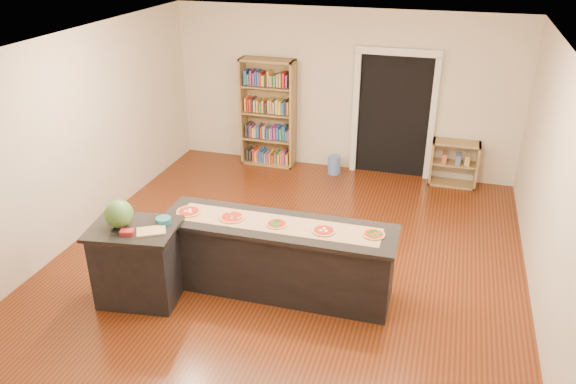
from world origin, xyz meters
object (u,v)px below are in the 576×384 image
(kitchen_island, at_px, (278,257))
(bookshelf, at_px, (268,113))
(side_counter, at_px, (138,263))
(watermelon, at_px, (119,214))
(low_shelf, at_px, (454,163))
(waste_bin, at_px, (334,165))

(kitchen_island, xyz_separation_m, bookshelf, (-1.36, 3.75, 0.51))
(side_counter, xyz_separation_m, watermelon, (-0.14, -0.03, 0.64))
(side_counter, relative_size, low_shelf, 1.26)
(low_shelf, height_order, waste_bin, low_shelf)
(kitchen_island, distance_m, low_shelf, 4.21)
(low_shelf, bearing_deg, bookshelf, -179.89)
(kitchen_island, bearing_deg, side_counter, -158.31)
(side_counter, distance_m, bookshelf, 4.39)
(side_counter, relative_size, waste_bin, 2.94)
(watermelon, bearing_deg, bookshelf, 86.44)
(kitchen_island, height_order, bookshelf, bookshelf)
(waste_bin, bearing_deg, side_counter, -108.15)
(kitchen_island, relative_size, watermelon, 8.63)
(side_counter, distance_m, waste_bin, 4.49)
(kitchen_island, distance_m, watermelon, 1.88)
(kitchen_island, distance_m, side_counter, 1.62)
(kitchen_island, height_order, side_counter, side_counter)
(side_counter, xyz_separation_m, low_shelf, (3.42, 4.37, -0.10))
(side_counter, relative_size, watermelon, 3.05)
(side_counter, relative_size, bookshelf, 0.50)
(waste_bin, bearing_deg, low_shelf, 3.23)
(bookshelf, height_order, waste_bin, bookshelf)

